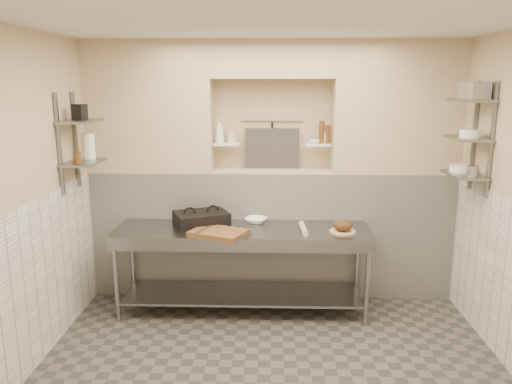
{
  "coord_description": "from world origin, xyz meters",
  "views": [
    {
      "loc": [
        -0.01,
        -3.7,
        2.36
      ],
      "look_at": [
        -0.15,
        0.9,
        1.35
      ],
      "focal_mm": 35.0,
      "sensor_mm": 36.0,
      "label": 1
    }
  ],
  "objects_px": {
    "mixing_bowl": "(256,220)",
    "rolling_pin": "(303,229)",
    "prep_table": "(242,253)",
    "bowl_alcove": "(314,142)",
    "jug_left": "(88,146)",
    "bottle_soap": "(219,131)",
    "cutting_board": "(219,233)",
    "panini_press": "(201,219)",
    "bread_loaf": "(343,225)"
  },
  "relations": [
    {
      "from": "mixing_bowl",
      "to": "rolling_pin",
      "type": "height_order",
      "value": "rolling_pin"
    },
    {
      "from": "rolling_pin",
      "to": "prep_table",
      "type": "bearing_deg",
      "value": 174.16
    },
    {
      "from": "rolling_pin",
      "to": "bowl_alcove",
      "type": "distance_m",
      "value": 1.03
    },
    {
      "from": "prep_table",
      "to": "jug_left",
      "type": "relative_size",
      "value": 10.27
    },
    {
      "from": "mixing_bowl",
      "to": "jug_left",
      "type": "height_order",
      "value": "jug_left"
    },
    {
      "from": "prep_table",
      "to": "jug_left",
      "type": "xyz_separation_m",
      "value": [
        -1.54,
        0.04,
        1.1
      ]
    },
    {
      "from": "prep_table",
      "to": "bottle_soap",
      "type": "xyz_separation_m",
      "value": [
        -0.28,
        0.57,
        1.2
      ]
    },
    {
      "from": "cutting_board",
      "to": "bottle_soap",
      "type": "xyz_separation_m",
      "value": [
        -0.06,
        0.79,
        0.92
      ]
    },
    {
      "from": "panini_press",
      "to": "prep_table",
      "type": "bearing_deg",
      "value": -38.38
    },
    {
      "from": "bread_loaf",
      "to": "panini_press",
      "type": "bearing_deg",
      "value": 172.67
    },
    {
      "from": "panini_press",
      "to": "cutting_board",
      "type": "relative_size",
      "value": 1.24
    },
    {
      "from": "rolling_pin",
      "to": "bread_loaf",
      "type": "distance_m",
      "value": 0.39
    },
    {
      "from": "panini_press",
      "to": "bread_loaf",
      "type": "height_order",
      "value": "panini_press"
    },
    {
      "from": "cutting_board",
      "to": "bottle_soap",
      "type": "distance_m",
      "value": 1.21
    },
    {
      "from": "prep_table",
      "to": "mixing_bowl",
      "type": "xyz_separation_m",
      "value": [
        0.13,
        0.23,
        0.29
      ]
    },
    {
      "from": "cutting_board",
      "to": "rolling_pin",
      "type": "height_order",
      "value": "rolling_pin"
    },
    {
      "from": "mixing_bowl",
      "to": "jug_left",
      "type": "xyz_separation_m",
      "value": [
        -1.67,
        -0.2,
        0.81
      ]
    },
    {
      "from": "panini_press",
      "to": "bowl_alcove",
      "type": "distance_m",
      "value": 1.48
    },
    {
      "from": "prep_table",
      "to": "bread_loaf",
      "type": "height_order",
      "value": "bread_loaf"
    },
    {
      "from": "bread_loaf",
      "to": "bottle_soap",
      "type": "relative_size",
      "value": 0.74
    },
    {
      "from": "bread_loaf",
      "to": "bottle_soap",
      "type": "height_order",
      "value": "bottle_soap"
    },
    {
      "from": "panini_press",
      "to": "bread_loaf",
      "type": "bearing_deg",
      "value": -31.41
    },
    {
      "from": "cutting_board",
      "to": "rolling_pin",
      "type": "bearing_deg",
      "value": 10.13
    },
    {
      "from": "jug_left",
      "to": "panini_press",
      "type": "bearing_deg",
      "value": 3.73
    },
    {
      "from": "prep_table",
      "to": "panini_press",
      "type": "bearing_deg",
      "value": 165.71
    },
    {
      "from": "prep_table",
      "to": "panini_press",
      "type": "height_order",
      "value": "panini_press"
    },
    {
      "from": "mixing_bowl",
      "to": "jug_left",
      "type": "relative_size",
      "value": 0.92
    },
    {
      "from": "mixing_bowl",
      "to": "bottle_soap",
      "type": "relative_size",
      "value": 0.91
    },
    {
      "from": "bottle_soap",
      "to": "jug_left",
      "type": "distance_m",
      "value": 1.38
    },
    {
      "from": "bread_loaf",
      "to": "bottle_soap",
      "type": "distance_m",
      "value": 1.68
    },
    {
      "from": "mixing_bowl",
      "to": "bottle_soap",
      "type": "distance_m",
      "value": 1.06
    },
    {
      "from": "panini_press",
      "to": "jug_left",
      "type": "height_order",
      "value": "jug_left"
    },
    {
      "from": "cutting_board",
      "to": "mixing_bowl",
      "type": "bearing_deg",
      "value": 51.69
    },
    {
      "from": "rolling_pin",
      "to": "bowl_alcove",
      "type": "relative_size",
      "value": 3.09
    },
    {
      "from": "bowl_alcove",
      "to": "jug_left",
      "type": "relative_size",
      "value": 0.49
    },
    {
      "from": "prep_table",
      "to": "mixing_bowl",
      "type": "relative_size",
      "value": 11.18
    },
    {
      "from": "rolling_pin",
      "to": "panini_press",
      "type": "bearing_deg",
      "value": 170.63
    },
    {
      "from": "mixing_bowl",
      "to": "bottle_soap",
      "type": "height_order",
      "value": "bottle_soap"
    },
    {
      "from": "bowl_alcove",
      "to": "prep_table",
      "type": "bearing_deg",
      "value": -143.62
    },
    {
      "from": "bottle_soap",
      "to": "jug_left",
      "type": "relative_size",
      "value": 1.01
    },
    {
      "from": "cutting_board",
      "to": "rolling_pin",
      "type": "xyz_separation_m",
      "value": [
        0.84,
        0.15,
        0.01
      ]
    },
    {
      "from": "prep_table",
      "to": "bowl_alcove",
      "type": "height_order",
      "value": "bowl_alcove"
    },
    {
      "from": "cutting_board",
      "to": "bowl_alcove",
      "type": "xyz_separation_m",
      "value": [
        0.98,
        0.77,
        0.81
      ]
    },
    {
      "from": "cutting_board",
      "to": "bread_loaf",
      "type": "relative_size",
      "value": 2.72
    },
    {
      "from": "prep_table",
      "to": "rolling_pin",
      "type": "distance_m",
      "value": 0.69
    },
    {
      "from": "panini_press",
      "to": "bottle_soap",
      "type": "bearing_deg",
      "value": 47.36
    },
    {
      "from": "prep_table",
      "to": "bowl_alcove",
      "type": "bearing_deg",
      "value": 36.38
    },
    {
      "from": "mixing_bowl",
      "to": "bowl_alcove",
      "type": "height_order",
      "value": "bowl_alcove"
    },
    {
      "from": "mixing_bowl",
      "to": "bottle_soap",
      "type": "xyz_separation_m",
      "value": [
        -0.41,
        0.34,
        0.91
      ]
    },
    {
      "from": "bottle_soap",
      "to": "bowl_alcove",
      "type": "distance_m",
      "value": 1.04
    }
  ]
}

